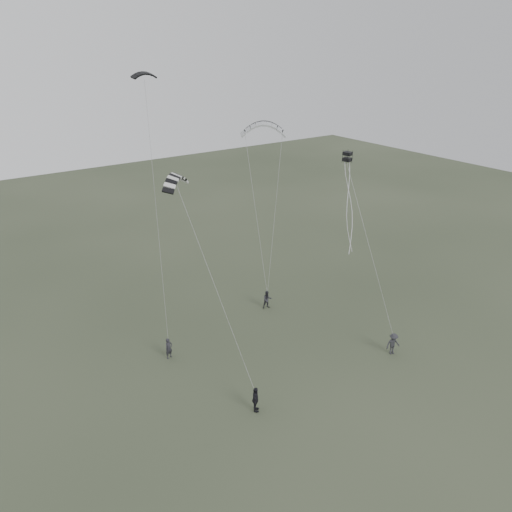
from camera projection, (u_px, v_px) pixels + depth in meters
ground at (287, 375)px, 35.58m from camera, size 140.00×140.00×0.00m
flyer_left at (169, 348)px, 37.18m from camera, size 0.68×0.53×1.65m
flyer_right at (267, 300)px, 44.12m from camera, size 0.95×0.83×1.66m
flyer_center at (255, 400)px, 31.77m from camera, size 0.97×1.11×1.80m
flyer_far at (393, 344)px, 37.63m from camera, size 1.26×0.92×1.75m
kite_dark_small at (144, 73)px, 32.16m from camera, size 1.70×0.73×0.64m
kite_pale_large at (264, 124)px, 43.15m from camera, size 4.00×3.40×1.81m
kite_striped at (175, 176)px, 30.71m from camera, size 2.79×2.66×1.29m
kite_box at (347, 156)px, 36.66m from camera, size 0.76×0.78×0.72m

